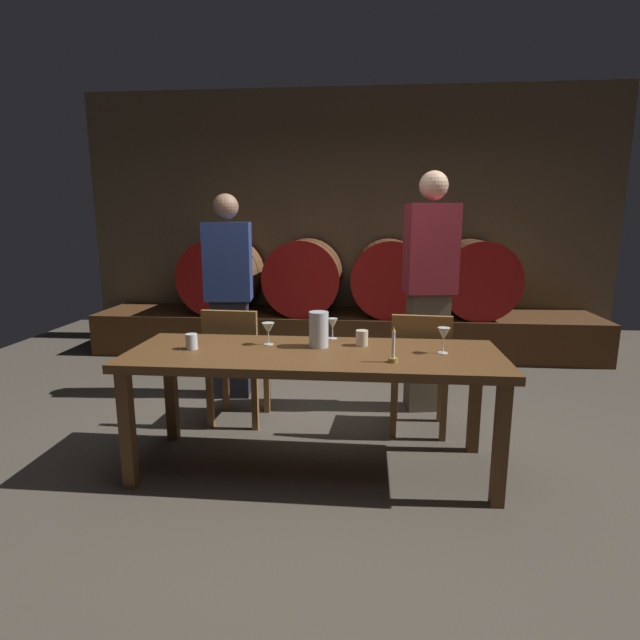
{
  "coord_description": "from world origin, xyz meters",
  "views": [
    {
      "loc": [
        0.25,
        -3.01,
        1.52
      ],
      "look_at": [
        -0.05,
        0.16,
        0.87
      ],
      "focal_mm": 28.09,
      "sensor_mm": 36.0,
      "label": 1
    }
  ],
  "objects_px": {
    "guest_left": "(229,295)",
    "wine_glass_left": "(268,329)",
    "wine_barrel_center_left": "(305,276)",
    "cup_left": "(192,341)",
    "wine_barrel_far_right": "(474,278)",
    "chair_left": "(235,360)",
    "candle_center": "(393,352)",
    "dining_table": "(314,364)",
    "wine_glass_right": "(444,335)",
    "pitcher": "(319,329)",
    "wine_barrel_far_left": "(223,275)",
    "wine_barrel_center_right": "(389,277)",
    "cup_right": "(362,338)",
    "guest_right": "(429,290)",
    "chair_right": "(420,367)",
    "wine_glass_center": "(333,324)"
  },
  "relations": [
    {
      "from": "pitcher",
      "to": "wine_barrel_far_left",
      "type": "bearing_deg",
      "value": 117.16
    },
    {
      "from": "wine_glass_left",
      "to": "wine_glass_right",
      "type": "distance_m",
      "value": 1.06
    },
    {
      "from": "pitcher",
      "to": "wine_glass_right",
      "type": "relative_size",
      "value": 1.43
    },
    {
      "from": "wine_glass_left",
      "to": "wine_barrel_center_left",
      "type": "bearing_deg",
      "value": 92.11
    },
    {
      "from": "chair_right",
      "to": "candle_center",
      "type": "relative_size",
      "value": 4.39
    },
    {
      "from": "chair_right",
      "to": "wine_glass_center",
      "type": "distance_m",
      "value": 0.73
    },
    {
      "from": "wine_barrel_far_left",
      "to": "wine_barrel_center_right",
      "type": "distance_m",
      "value": 1.89
    },
    {
      "from": "chair_right",
      "to": "cup_left",
      "type": "distance_m",
      "value": 1.57
    },
    {
      "from": "wine_barrel_far_right",
      "to": "wine_glass_center",
      "type": "relative_size",
      "value": 6.15
    },
    {
      "from": "pitcher",
      "to": "wine_glass_center",
      "type": "relative_size",
      "value": 1.61
    },
    {
      "from": "pitcher",
      "to": "chair_left",
      "type": "bearing_deg",
      "value": 142.19
    },
    {
      "from": "guest_right",
      "to": "candle_center",
      "type": "xyz_separation_m",
      "value": [
        -0.33,
        -1.25,
        -0.17
      ]
    },
    {
      "from": "wine_barrel_center_left",
      "to": "wine_barrel_center_right",
      "type": "relative_size",
      "value": 1.0
    },
    {
      "from": "candle_center",
      "to": "wine_glass_left",
      "type": "xyz_separation_m",
      "value": [
        -0.75,
        0.32,
        0.05
      ]
    },
    {
      "from": "chair_left",
      "to": "guest_left",
      "type": "xyz_separation_m",
      "value": [
        -0.2,
        0.59,
        0.39
      ]
    },
    {
      "from": "wine_barrel_far_right",
      "to": "guest_right",
      "type": "height_order",
      "value": "guest_right"
    },
    {
      "from": "wine_barrel_center_left",
      "to": "cup_left",
      "type": "xyz_separation_m",
      "value": [
        -0.34,
        -2.76,
        -0.08
      ]
    },
    {
      "from": "wine_barrel_far_left",
      "to": "wine_barrel_center_left",
      "type": "relative_size",
      "value": 1.0
    },
    {
      "from": "wine_glass_center",
      "to": "chair_left",
      "type": "bearing_deg",
      "value": 157.77
    },
    {
      "from": "wine_barrel_center_right",
      "to": "pitcher",
      "type": "relative_size",
      "value": 3.83
    },
    {
      "from": "dining_table",
      "to": "chair_left",
      "type": "relative_size",
      "value": 2.5
    },
    {
      "from": "wine_barrel_center_left",
      "to": "wine_glass_center",
      "type": "height_order",
      "value": "wine_barrel_center_left"
    },
    {
      "from": "dining_table",
      "to": "wine_glass_right",
      "type": "height_order",
      "value": "wine_glass_right"
    },
    {
      "from": "wine_barrel_center_left",
      "to": "chair_right",
      "type": "relative_size",
      "value": 0.95
    },
    {
      "from": "guest_right",
      "to": "cup_right",
      "type": "height_order",
      "value": "guest_right"
    },
    {
      "from": "wine_barrel_far_right",
      "to": "chair_left",
      "type": "xyz_separation_m",
      "value": [
        -2.13,
        -2.12,
        -0.38
      ]
    },
    {
      "from": "chair_right",
      "to": "wine_glass_right",
      "type": "height_order",
      "value": "wine_glass_right"
    },
    {
      "from": "guest_right",
      "to": "candle_center",
      "type": "bearing_deg",
      "value": 65.23
    },
    {
      "from": "guest_right",
      "to": "wine_glass_left",
      "type": "bearing_deg",
      "value": 30.78
    },
    {
      "from": "guest_right",
      "to": "cup_right",
      "type": "relative_size",
      "value": 19.45
    },
    {
      "from": "wine_barrel_far_left",
      "to": "wine_glass_center",
      "type": "xyz_separation_m",
      "value": [
        1.42,
        -2.42,
        -0.03
      ]
    },
    {
      "from": "chair_left",
      "to": "pitcher",
      "type": "relative_size",
      "value": 4.03
    },
    {
      "from": "dining_table",
      "to": "cup_left",
      "type": "height_order",
      "value": "cup_left"
    },
    {
      "from": "guest_right",
      "to": "wine_glass_center",
      "type": "xyz_separation_m",
      "value": [
        -0.7,
        -0.74,
        -0.13
      ]
    },
    {
      "from": "wine_barrel_far_right",
      "to": "wine_barrel_center_left",
      "type": "bearing_deg",
      "value": 180.0
    },
    {
      "from": "wine_glass_right",
      "to": "wine_barrel_center_left",
      "type": "bearing_deg",
      "value": 112.89
    },
    {
      "from": "dining_table",
      "to": "chair_right",
      "type": "height_order",
      "value": "chair_right"
    },
    {
      "from": "wine_glass_left",
      "to": "wine_glass_center",
      "type": "bearing_deg",
      "value": 26.38
    },
    {
      "from": "guest_left",
      "to": "wine_glass_left",
      "type": "xyz_separation_m",
      "value": [
        0.55,
        -1.08,
        -0.03
      ]
    },
    {
      "from": "pitcher",
      "to": "wine_barrel_far_right",
      "type": "bearing_deg",
      "value": 60.99
    },
    {
      "from": "wine_glass_left",
      "to": "guest_right",
      "type": "bearing_deg",
      "value": 40.57
    },
    {
      "from": "pitcher",
      "to": "cup_right",
      "type": "height_order",
      "value": "pitcher"
    },
    {
      "from": "guest_right",
      "to": "chair_left",
      "type": "bearing_deg",
      "value": 7.17
    },
    {
      "from": "wine_glass_right",
      "to": "wine_glass_center",
      "type": "bearing_deg",
      "value": 155.97
    },
    {
      "from": "guest_left",
      "to": "wine_glass_center",
      "type": "relative_size",
      "value": 12.61
    },
    {
      "from": "wine_barrel_far_right",
      "to": "dining_table",
      "type": "relative_size",
      "value": 0.38
    },
    {
      "from": "chair_right",
      "to": "chair_left",
      "type": "bearing_deg",
      "value": 2.5
    },
    {
      "from": "wine_barrel_center_left",
      "to": "candle_center",
      "type": "xyz_separation_m",
      "value": [
        0.85,
        -2.93,
        -0.07
      ]
    },
    {
      "from": "dining_table",
      "to": "cup_left",
      "type": "xyz_separation_m",
      "value": [
        -0.74,
        -0.01,
        0.12
      ]
    },
    {
      "from": "wine_barrel_center_right",
      "to": "cup_right",
      "type": "relative_size",
      "value": 8.72
    }
  ]
}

